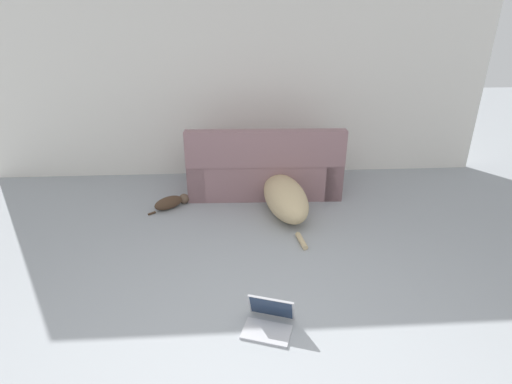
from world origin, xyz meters
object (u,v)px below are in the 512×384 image
couch (264,169)px  dog (284,196)px  cat (171,202)px  laptop_open (269,317)px

couch → dog: bearing=107.9°
dog → cat: dog is taller
laptop_open → cat: bearing=134.6°
laptop_open → couch: bearing=105.2°
couch → dog: 0.63m
couch → dog: (0.17, -0.60, -0.09)m
dog → laptop_open: 1.77m
couch → laptop_open: (-0.15, -2.34, -0.21)m
dog → cat: size_ratio=3.28×
laptop_open → dog: bearing=98.4°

